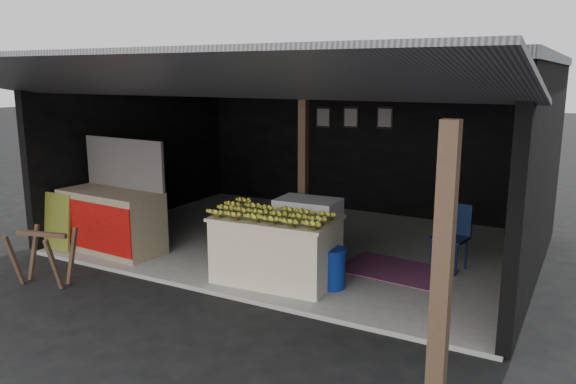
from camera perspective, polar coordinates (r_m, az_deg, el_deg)
The scene contains 13 objects.
ground at distance 7.34m, azimuth -7.61°, elevation -10.38°, with size 80.00×80.00×0.00m, color black.
concrete_slab at distance 9.33m, azimuth 1.58°, elevation -5.17°, with size 7.00×5.00×0.06m, color gray.
shophouse at distance 9.23m, azimuth 2.57°, elevation 7.72°, with size 7.40×7.29×3.02m.
banana_table at distance 7.47m, azimuth -1.22°, elevation -5.78°, with size 1.66×1.09×0.88m.
banana_pile at distance 7.32m, azimuth -1.23°, elevation -1.86°, with size 1.48×0.89×0.17m, color gold, non-canonical shape.
white_crate at distance 8.08m, azimuth 2.03°, elevation -4.09°, with size 0.91×0.65×0.97m.
neighbor_stall at distance 9.14m, azimuth -17.46°, elevation -2.54°, with size 1.72×0.85×1.73m.
green_signboard at distance 9.49m, azimuth -22.48°, elevation -2.81°, with size 0.60×0.04×0.90m, color black.
sawhorse at distance 8.14m, azimuth -23.63°, elevation -5.57°, with size 0.79×0.78×0.74m.
water_barrel at distance 7.31m, azimuth 4.53°, elevation -7.83°, with size 0.34×0.34×0.49m, color navy.
plastic_chair at distance 8.24m, azimuth 16.41°, elevation -3.80°, with size 0.50×0.50×0.93m.
magenta_rug at distance 8.12m, azimuth 10.92°, elevation -7.78°, with size 1.50×1.00×0.01m, color #6E184B.
picture_frames at distance 11.20m, azimuth 6.58°, elevation 7.53°, with size 1.62×0.04×0.46m.
Camera 1 is at (4.10, -5.42, 2.77)m, focal length 35.00 mm.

